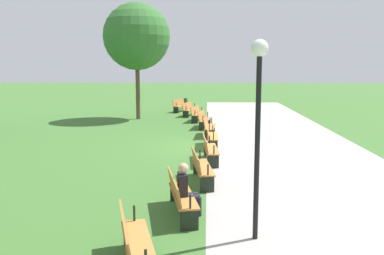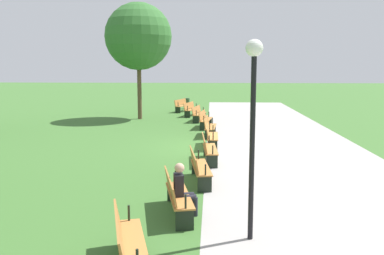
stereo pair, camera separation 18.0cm
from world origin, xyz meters
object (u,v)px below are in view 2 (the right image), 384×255
at_px(bench_4, 209,126).
at_px(bench_8, 176,194).
at_px(bench_3, 205,119).
at_px(bench_7, 199,166).
at_px(bench_1, 191,109).
at_px(bench_2, 198,113).
at_px(trash_bin, 187,103).
at_px(person_seated, 183,188).
at_px(bench_9, 127,241).
at_px(bench_5, 211,135).
at_px(bench_6, 208,148).
at_px(bench_0, 182,105).
at_px(tree_0, 138,37).
at_px(lamp_post, 253,102).

relative_size(bench_4, bench_8, 0.99).
height_order(bench_3, bench_7, same).
height_order(bench_1, bench_2, same).
bearing_deg(bench_2, bench_8, 11.31).
height_order(bench_1, trash_bin, bench_1).
bearing_deg(person_seated, bench_9, -28.07).
height_order(bench_2, bench_5, same).
height_order(bench_6, bench_8, same).
relative_size(bench_0, trash_bin, 2.50).
xyz_separation_m(bench_3, bench_5, (5.15, 0.34, 0.00)).
height_order(bench_3, tree_0, tree_0).
distance_m(bench_9, person_seated, 2.58).
xyz_separation_m(bench_0, bench_3, (7.53, 1.76, 0.00)).
distance_m(bench_0, bench_4, 10.29).
distance_m(bench_1, person_seated, 17.95).
relative_size(bench_3, lamp_post, 0.53).
bearing_deg(bench_6, trash_bin, -177.86).
height_order(bench_4, bench_5, same).
xyz_separation_m(bench_6, lamp_post, (6.35, 0.87, 2.18)).
xyz_separation_m(person_seated, trash_bin, (-22.46, -1.27, -0.23)).
height_order(bench_2, lamp_post, lamp_post).
relative_size(bench_3, bench_4, 1.01).
bearing_deg(bench_9, bench_1, 164.92).
relative_size(bench_3, bench_7, 1.00).
bearing_deg(bench_7, bench_9, -18.80).
distance_m(bench_5, lamp_post, 9.23).
xyz_separation_m(bench_6, person_seated, (5.16, -0.52, 0.16)).
height_order(bench_7, bench_9, same).
xyz_separation_m(bench_1, trash_bin, (-4.52, -0.53, -0.07)).
xyz_separation_m(bench_3, trash_bin, (-9.58, -1.54, -0.07)).
bearing_deg(trash_bin, bench_7, 4.43).
distance_m(bench_2, bench_9, 17.90).
bearing_deg(lamp_post, bench_5, -174.97).
bearing_deg(bench_8, tree_0, -178.59).
xyz_separation_m(bench_2, bench_7, (12.84, 0.42, 0.00)).
distance_m(bench_3, bench_5, 5.16).
xyz_separation_m(bench_8, person_seated, (0.04, 0.16, 0.16)).
xyz_separation_m(bench_1, bench_6, (12.78, 1.26, 0.00)).
bearing_deg(bench_7, tree_0, -170.93).
xyz_separation_m(bench_0, lamp_post, (21.60, 2.88, 2.18)).
height_order(bench_0, bench_9, same).
relative_size(bench_9, trash_bin, 2.51).
bearing_deg(bench_9, person_seated, 148.16).
distance_m(bench_5, trash_bin, 14.84).
distance_m(bench_0, trash_bin, 2.06).
height_order(bench_1, bench_6, same).
bearing_deg(person_seated, bench_2, 169.28).
distance_m(bench_0, person_seated, 20.46).
bearing_deg(bench_5, bench_9, -7.51).
relative_size(bench_9, tree_0, 0.29).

